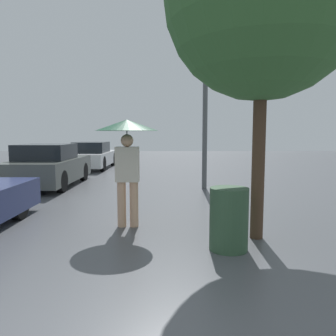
{
  "coord_description": "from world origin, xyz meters",
  "views": [
    {
      "loc": [
        0.52,
        -1.54,
        1.68
      ],
      "look_at": [
        0.5,
        4.25,
        1.07
      ],
      "focal_mm": 35.0,
      "sensor_mm": 36.0,
      "label": 1
    }
  ],
  "objects_px": {
    "parked_car_farthest": "(94,156)",
    "tree": "(264,1)",
    "pedestrian": "(128,142)",
    "parked_car_middle": "(49,166)",
    "trash_bin": "(230,219)",
    "street_lamp": "(206,95)"
  },
  "relations": [
    {
      "from": "parked_car_middle",
      "to": "trash_bin",
      "type": "relative_size",
      "value": 4.33
    },
    {
      "from": "pedestrian",
      "to": "parked_car_middle",
      "type": "distance_m",
      "value": 5.66
    },
    {
      "from": "parked_car_middle",
      "to": "parked_car_farthest",
      "type": "height_order",
      "value": "parked_car_middle"
    },
    {
      "from": "parked_car_middle",
      "to": "trash_bin",
      "type": "xyz_separation_m",
      "value": [
        4.72,
        -5.82,
        -0.18
      ]
    },
    {
      "from": "parked_car_farthest",
      "to": "tree",
      "type": "distance_m",
      "value": 12.21
    },
    {
      "from": "pedestrian",
      "to": "parked_car_middle",
      "type": "xyz_separation_m",
      "value": [
        -3.11,
        4.64,
        -0.91
      ]
    },
    {
      "from": "parked_car_farthest",
      "to": "pedestrian",
      "type": "bearing_deg",
      "value": -73.69
    },
    {
      "from": "pedestrian",
      "to": "parked_car_farthest",
      "type": "relative_size",
      "value": 0.44
    },
    {
      "from": "street_lamp",
      "to": "tree",
      "type": "bearing_deg",
      "value": -86.19
    },
    {
      "from": "parked_car_middle",
      "to": "street_lamp",
      "type": "distance_m",
      "value": 5.44
    },
    {
      "from": "pedestrian",
      "to": "parked_car_middle",
      "type": "bearing_deg",
      "value": 123.86
    },
    {
      "from": "parked_car_middle",
      "to": "parked_car_farthest",
      "type": "relative_size",
      "value": 0.9
    },
    {
      "from": "tree",
      "to": "parked_car_farthest",
      "type": "bearing_deg",
      "value": 115.47
    },
    {
      "from": "pedestrian",
      "to": "street_lamp",
      "type": "distance_m",
      "value": 4.69
    },
    {
      "from": "parked_car_middle",
      "to": "trash_bin",
      "type": "bearing_deg",
      "value": -50.99
    },
    {
      "from": "tree",
      "to": "trash_bin",
      "type": "height_order",
      "value": "tree"
    },
    {
      "from": "parked_car_farthest",
      "to": "tree",
      "type": "relative_size",
      "value": 0.85
    },
    {
      "from": "parked_car_middle",
      "to": "street_lamp",
      "type": "xyz_separation_m",
      "value": [
        4.95,
        -0.53,
        2.19
      ]
    },
    {
      "from": "parked_car_middle",
      "to": "tree",
      "type": "xyz_separation_m",
      "value": [
        5.27,
        -5.29,
        3.03
      ]
    },
    {
      "from": "pedestrian",
      "to": "tree",
      "type": "distance_m",
      "value": 3.09
    },
    {
      "from": "pedestrian",
      "to": "parked_car_farthest",
      "type": "xyz_separation_m",
      "value": [
        -2.93,
        10.03,
        -0.94
      ]
    },
    {
      "from": "parked_car_farthest",
      "to": "trash_bin",
      "type": "bearing_deg",
      "value": -67.97
    }
  ]
}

